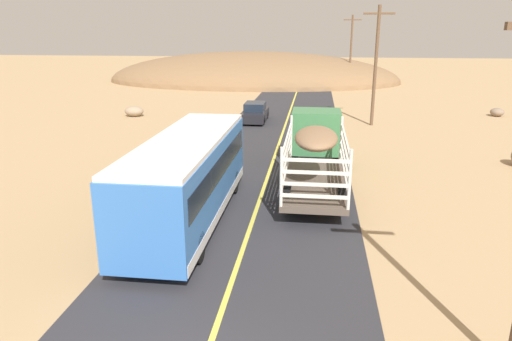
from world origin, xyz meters
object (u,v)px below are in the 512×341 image
Objects in this scene: car_far at (255,113)px; boulder_far_horizon at (497,112)px; bus at (189,176)px; boulder_near_shoulder at (134,111)px; power_pole_mid at (376,63)px; power_pole_far at (351,48)px; livestock_truck at (316,141)px.

car_far is 20.35m from boulder_far_horizon.
bus reaches higher than car_far.
bus is 6.40× the size of boulder_near_shoulder.
power_pole_mid is 26.85m from power_pole_far.
car_far is 28.26m from power_pole_far.
power_pole_mid reaches higher than boulder_far_horizon.
power_pole_mid is at bearing -90.00° from power_pole_far.
boulder_near_shoulder is (-10.42, 21.02, -1.32)m from bus.
boulder_far_horizon is at bearing 7.30° from boulder_near_shoulder.
power_pole_far is at bearing 116.52° from boulder_far_horizon.
bus is 21.77m from power_pole_mid.
livestock_truck is 0.97× the size of bus.
power_pole_far is at bearing 79.27° from bus.
livestock_truck is 2.20× the size of car_far.
bus is 1.16× the size of power_pole_mid.
power_pole_far is at bearing 84.09° from livestock_truck.
power_pole_far is (0.00, 26.85, 0.05)m from power_pole_mid.
livestock_truck is 21.24m from boulder_near_shoulder.
boulder_far_horizon is at bearing 25.59° from power_pole_mid.
power_pole_mid is 5.53× the size of boulder_near_shoulder.
power_pole_mid is at bearing -154.41° from boulder_far_horizon.
power_pole_far reaches higher than car_far.
power_pole_far reaches higher than livestock_truck.
livestock_truck is at bearing -107.12° from power_pole_mid.
bus reaches higher than boulder_near_shoulder.
power_pole_mid is at bearing 72.88° from livestock_truck.
bus is at bearing -63.64° from boulder_near_shoulder.
boulder_far_horizon is at bearing 13.76° from car_far.
car_far is at bearing 90.36° from bus.
car_far is 0.50× the size of power_pole_far.
livestock_truck is at bearing 52.80° from bus.
boulder_far_horizon is (19.76, 4.84, -0.35)m from car_far.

